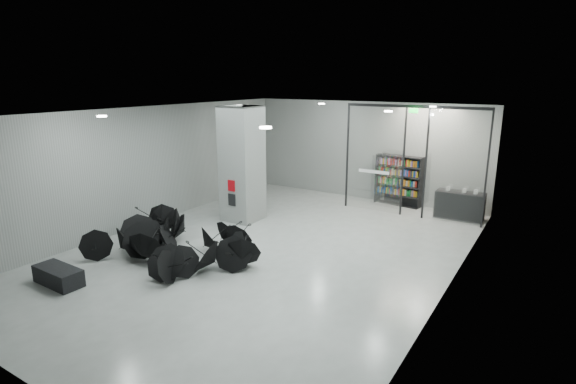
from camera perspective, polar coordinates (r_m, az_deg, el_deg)
The scene contains 10 objects.
room at distance 12.43m, azimuth -2.50°, elevation 4.82°, with size 14.00×14.02×4.01m.
column at distance 15.63m, azimuth -5.89°, elevation 3.57°, with size 1.20×1.20×4.00m, color slate.
fire_cabinet at distance 15.29m, azimuth -7.25°, elevation 0.80°, with size 0.28×0.04×0.38m, color #A50A07.
info_panel at distance 15.41m, azimuth -7.19°, elevation -1.00°, with size 0.30×0.03×0.42m, color black.
exit_sign at distance 16.10m, azimuth 15.75°, elevation 9.97°, with size 0.30×0.06×0.15m, color #0CE533.
glass_partition at distance 16.48m, azimuth 15.54°, elevation 4.33°, with size 5.06×0.08×4.00m.
bench at distance 12.41m, azimuth -27.28°, elevation -9.50°, with size 1.34×0.57×0.43m, color black.
bookshelf at distance 18.11m, azimuth 13.99°, elevation 1.45°, with size 1.81×0.36×1.99m, color black, non-canonical shape.
shop_counter at distance 17.06m, azimuth 21.07°, elevation -1.61°, with size 1.65×0.66×0.99m, color black.
umbrella_cluster at distance 13.18m, azimuth -14.29°, elevation -6.52°, with size 5.34×3.65×1.34m.
Camera 1 is at (6.95, -10.10, 4.89)m, focal length 27.82 mm.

